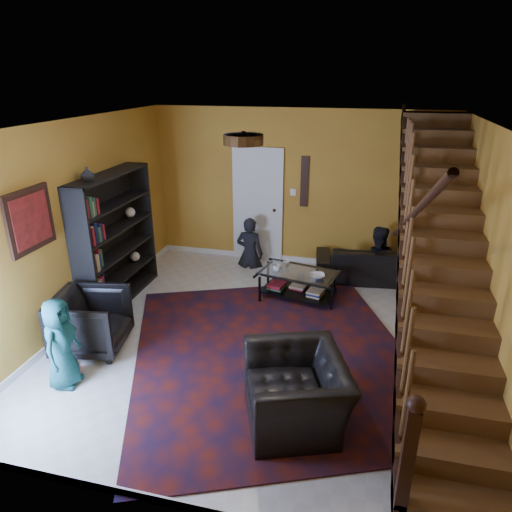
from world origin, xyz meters
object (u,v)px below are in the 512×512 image
(armchair_left, at_px, (91,322))
(coffee_table, at_px, (298,283))
(sofa, at_px, (376,263))
(bookshelf, at_px, (116,241))
(armchair_right, at_px, (296,391))

(armchair_left, relative_size, coffee_table, 0.67)
(armchair_left, bearing_deg, sofa, -59.71)
(bookshelf, relative_size, sofa, 0.98)
(bookshelf, bearing_deg, armchair_right, -33.55)
(bookshelf, bearing_deg, coffee_table, 14.07)
(armchair_left, bearing_deg, armchair_right, -114.57)
(bookshelf, xyz_separation_m, armchair_right, (3.11, -2.06, -0.61))
(sofa, bearing_deg, armchair_right, 71.35)
(bookshelf, xyz_separation_m, sofa, (3.90, 1.70, -0.67))
(armchair_left, xyz_separation_m, armchair_right, (2.76, -0.68, -0.03))
(coffee_table, bearing_deg, sofa, 40.56)
(armchair_right, relative_size, coffee_table, 0.85)
(coffee_table, bearing_deg, bookshelf, -165.93)
(bookshelf, height_order, armchair_right, bookshelf)
(sofa, relative_size, armchair_left, 2.37)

